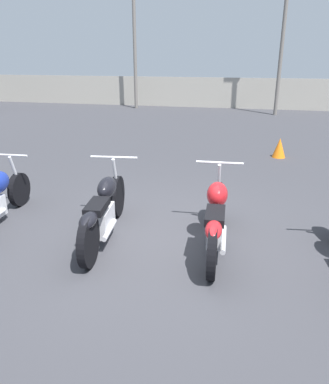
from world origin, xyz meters
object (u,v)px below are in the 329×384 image
object	(u,v)px
traffic_cone_near	(279,148)
light_pole_right	(284,20)
motorcycle_slot_2	(104,210)
light_pole_left	(134,24)
motorcycle_slot_3	(216,218)

from	to	relation	value
traffic_cone_near	light_pole_right	bearing A→B (deg)	87.79
motorcycle_slot_2	light_pole_left	bearing A→B (deg)	98.39
light_pole_left	motorcycle_slot_2	bearing A→B (deg)	-75.19
light_pole_right	motorcycle_slot_3	xyz separation A→B (m)	(-1.44, -12.59, -3.34)
light_pole_left	traffic_cone_near	distance (m)	10.90
light_pole_right	motorcycle_slot_3	world-z (taller)	light_pole_right
light_pole_right	motorcycle_slot_2	xyz separation A→B (m)	(-3.01, -12.67, -3.35)
light_pole_left	traffic_cone_near	bearing A→B (deg)	-52.48
light_pole_left	motorcycle_slot_2	world-z (taller)	light_pole_left
light_pole_right	traffic_cone_near	distance (m)	8.22
light_pole_left	traffic_cone_near	xyz separation A→B (m)	(6.28, -8.17, -3.54)
light_pole_right	motorcycle_slot_2	world-z (taller)	light_pole_right
motorcycle_slot_3	traffic_cone_near	distance (m)	5.31
light_pole_right	motorcycle_slot_3	distance (m)	13.11
light_pole_left	motorcycle_slot_2	distance (m)	14.28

